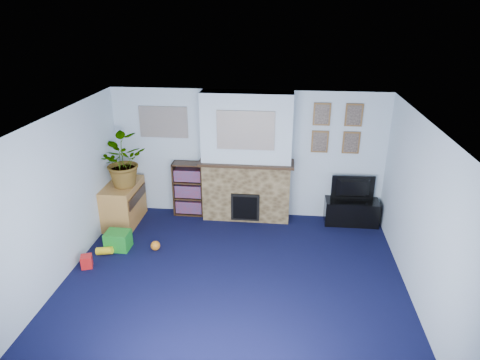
# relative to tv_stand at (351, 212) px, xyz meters

# --- Properties ---
(floor) EXTENTS (5.00, 4.50, 0.01)m
(floor) POSITION_rel_tv_stand_xyz_m (-1.95, -2.03, -0.23)
(floor) COLOR black
(floor) RESTS_ON ground
(ceiling) EXTENTS (5.00, 4.50, 0.01)m
(ceiling) POSITION_rel_tv_stand_xyz_m (-1.95, -2.03, 2.17)
(ceiling) COLOR white
(ceiling) RESTS_ON wall_back
(wall_back) EXTENTS (5.00, 0.04, 2.40)m
(wall_back) POSITION_rel_tv_stand_xyz_m (-1.95, 0.22, 0.97)
(wall_back) COLOR silver
(wall_back) RESTS_ON ground
(wall_front) EXTENTS (5.00, 0.04, 2.40)m
(wall_front) POSITION_rel_tv_stand_xyz_m (-1.95, -4.28, 0.97)
(wall_front) COLOR silver
(wall_front) RESTS_ON ground
(wall_left) EXTENTS (0.04, 4.50, 2.40)m
(wall_left) POSITION_rel_tv_stand_xyz_m (-4.45, -2.03, 0.97)
(wall_left) COLOR silver
(wall_left) RESTS_ON ground
(wall_right) EXTENTS (0.04, 4.50, 2.40)m
(wall_right) POSITION_rel_tv_stand_xyz_m (0.55, -2.03, 0.97)
(wall_right) COLOR silver
(wall_right) RESTS_ON ground
(chimney_breast) EXTENTS (1.72, 0.50, 2.40)m
(chimney_breast) POSITION_rel_tv_stand_xyz_m (-1.95, 0.02, 0.96)
(chimney_breast) COLOR brown
(chimney_breast) RESTS_ON ground
(collage_main) EXTENTS (1.00, 0.03, 0.68)m
(collage_main) POSITION_rel_tv_stand_xyz_m (-1.95, -0.19, 1.55)
(collage_main) COLOR gray
(collage_main) RESTS_ON chimney_breast
(collage_left) EXTENTS (0.90, 0.03, 0.58)m
(collage_left) POSITION_rel_tv_stand_xyz_m (-3.50, 0.21, 1.55)
(collage_left) COLOR gray
(collage_left) RESTS_ON wall_back
(portrait_tl) EXTENTS (0.30, 0.03, 0.40)m
(portrait_tl) POSITION_rel_tv_stand_xyz_m (-0.65, 0.20, 1.77)
(portrait_tl) COLOR brown
(portrait_tl) RESTS_ON wall_back
(portrait_tr) EXTENTS (0.30, 0.03, 0.40)m
(portrait_tr) POSITION_rel_tv_stand_xyz_m (-0.10, 0.20, 1.77)
(portrait_tr) COLOR brown
(portrait_tr) RESTS_ON wall_back
(portrait_bl) EXTENTS (0.30, 0.03, 0.40)m
(portrait_bl) POSITION_rel_tv_stand_xyz_m (-0.65, 0.20, 1.27)
(portrait_bl) COLOR brown
(portrait_bl) RESTS_ON wall_back
(portrait_br) EXTENTS (0.30, 0.03, 0.40)m
(portrait_br) POSITION_rel_tv_stand_xyz_m (-0.10, 0.20, 1.27)
(portrait_br) COLOR brown
(portrait_br) RESTS_ON wall_back
(tv_stand) EXTENTS (0.97, 0.41, 0.46)m
(tv_stand) POSITION_rel_tv_stand_xyz_m (0.00, 0.00, 0.00)
(tv_stand) COLOR black
(tv_stand) RESTS_ON ground
(television) EXTENTS (0.78, 0.14, 0.45)m
(television) POSITION_rel_tv_stand_xyz_m (0.00, 0.02, 0.46)
(television) COLOR black
(television) RESTS_ON tv_stand
(bookshelf) EXTENTS (0.58, 0.28, 1.05)m
(bookshelf) POSITION_rel_tv_stand_xyz_m (-3.05, 0.08, 0.28)
(bookshelf) COLOR black
(bookshelf) RESTS_ON ground
(sideboard) EXTENTS (0.55, 0.98, 0.77)m
(sideboard) POSITION_rel_tv_stand_xyz_m (-4.19, -0.40, 0.12)
(sideboard) COLOR #AF7938
(sideboard) RESTS_ON ground
(potted_plant) EXTENTS (1.06, 1.02, 0.91)m
(potted_plant) POSITION_rel_tv_stand_xyz_m (-4.14, -0.45, 0.99)
(potted_plant) COLOR #26661E
(potted_plant) RESTS_ON sideboard
(mantel_clock) EXTENTS (0.09, 0.06, 0.13)m
(mantel_clock) POSITION_rel_tv_stand_xyz_m (-2.08, -0.03, 1.00)
(mantel_clock) COLOR gold
(mantel_clock) RESTS_ON chimney_breast
(mantel_candle) EXTENTS (0.05, 0.05, 0.17)m
(mantel_candle) POSITION_rel_tv_stand_xyz_m (-1.67, -0.03, 1.01)
(mantel_candle) COLOR #B2BFC6
(mantel_candle) RESTS_ON chimney_breast
(mantel_teddy) EXTENTS (0.12, 0.12, 0.12)m
(mantel_teddy) POSITION_rel_tv_stand_xyz_m (-2.55, -0.03, 0.99)
(mantel_teddy) COLOR gray
(mantel_teddy) RESTS_ON chimney_breast
(mantel_can) EXTENTS (0.06, 0.06, 0.11)m
(mantel_can) POSITION_rel_tv_stand_xyz_m (-1.24, -0.03, 0.99)
(mantel_can) COLOR red
(mantel_can) RESTS_ON chimney_breast
(green_crate) EXTENTS (0.39, 0.32, 0.31)m
(green_crate) POSITION_rel_tv_stand_xyz_m (-3.96, -1.33, -0.09)
(green_crate) COLOR #198C26
(green_crate) RESTS_ON ground
(toy_ball) EXTENTS (0.16, 0.16, 0.16)m
(toy_ball) POSITION_rel_tv_stand_xyz_m (-3.34, -1.30, -0.14)
(toy_ball) COLOR orange
(toy_ball) RESTS_ON ground
(toy_block) EXTENTS (0.21, 0.21, 0.20)m
(toy_block) POSITION_rel_tv_stand_xyz_m (-4.25, -1.91, -0.12)
(toy_block) COLOR red
(toy_block) RESTS_ON ground
(toy_tube) EXTENTS (0.28, 0.12, 0.16)m
(toy_tube) POSITION_rel_tv_stand_xyz_m (-4.12, -1.53, -0.16)
(toy_tube) COLOR yellow
(toy_tube) RESTS_ON ground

